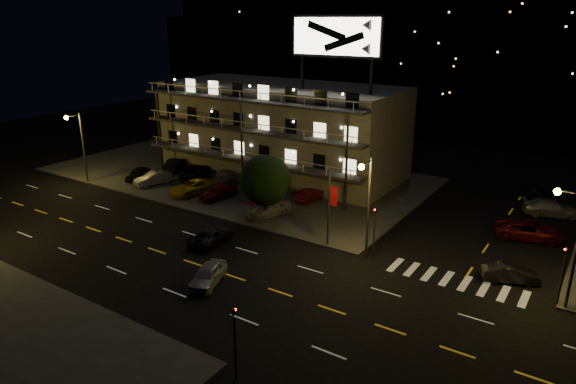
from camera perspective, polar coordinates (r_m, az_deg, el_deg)
The scene contains 29 objects.
ground at distance 38.94m, azimuth -8.28°, elevation -8.56°, with size 140.00×140.00×0.00m, color black.
curb_nw at distance 61.54m, azimuth -5.84°, elevation 1.99°, with size 44.00×24.00×0.15m, color #31312F.
motel at distance 60.90m, azimuth -0.69°, elevation 7.03°, with size 28.00×13.80×18.10m.
hill_backdrop at distance 98.97m, azimuth 16.54°, elevation 14.46°, with size 120.00×25.00×24.00m.
streetlight_nw at distance 61.05m, azimuth -22.14°, elevation 5.30°, with size 0.44×1.92×8.00m.
streetlight_nc at distance 38.82m, azimuth 8.77°, elevation -0.70°, with size 0.44×1.92×8.00m.
streetlight_ne at distance 36.20m, azimuth 29.02°, elevation -4.42°, with size 1.92×0.44×8.00m.
signal_nw at distance 39.96m, azimuth 9.59°, elevation -3.83°, with size 0.20×0.27×4.60m.
signal_sw at distance 27.01m, azimuth -5.95°, elevation -15.57°, with size 0.20×0.27×4.60m.
signal_ne at distance 37.30m, azimuth 28.26°, elevation -7.66°, with size 0.27×0.20×4.60m.
banner_north at distance 41.15m, azimuth 4.63°, elevation -1.66°, with size 0.83×0.16×6.40m.
stop_sign at distance 46.03m, azimuth -4.17°, elevation -1.67°, with size 0.91×0.11×2.61m.
tree at distance 46.24m, azimuth -2.56°, elevation 1.14°, with size 4.82×4.64×6.07m.
lot_car_0 at distance 61.32m, azimuth -16.32°, elevation 1.98°, with size 1.56×3.88×1.32m, color black.
lot_car_1 at distance 58.90m, azimuth -14.74°, elevation 1.48°, with size 1.49×4.27×1.41m, color #9B9A9F.
lot_car_2 at distance 54.94m, azimuth -10.46°, elevation 0.55°, with size 2.35×5.09×1.41m, color gold.
lot_car_3 at distance 53.06m, azimuth -7.78°, elevation -0.03°, with size 1.82×4.48×1.30m, color #520B0F.
lot_car_4 at distance 47.78m, azimuth -2.15°, elevation -1.89°, with size 1.75×4.36×1.49m, color #9B9A9F.
lot_car_5 at distance 63.72m, azimuth -12.18°, elevation 3.04°, with size 1.62×4.63×1.53m, color black.
lot_car_6 at distance 60.48m, azimuth -10.16°, elevation 2.32°, with size 2.52×5.47×1.52m, color black.
lot_car_7 at distance 58.49m, azimuth -6.87°, elevation 1.85°, with size 1.94×4.77×1.38m, color #9B9A9F.
lot_car_8 at distance 53.49m, azimuth -1.89°, elevation 0.30°, with size 1.54×3.84×1.31m, color black.
lot_car_9 at distance 51.95m, azimuth 2.54°, elevation -0.29°, with size 1.35×3.88×1.28m, color #520B0F.
side_car_0 at distance 39.87m, azimuth 23.48°, elevation -8.31°, with size 1.37×3.94×1.30m, color black.
side_car_1 at distance 47.90m, azimuth 25.26°, elevation -3.88°, with size 2.56×5.54×1.54m, color #520B0F.
side_car_2 at distance 54.40m, azimuth 27.25°, elevation -1.60°, with size 2.09×5.14×1.49m, color #9B9A9F.
side_car_3 at distance 58.49m, azimuth 25.98°, elevation -0.22°, with size 1.44×3.59×1.22m, color black.
road_car_east at distance 36.80m, azimuth -8.91°, elevation -9.09°, with size 1.64×4.08×1.39m, color #9B9A9F.
road_car_west at distance 43.08m, azimuth -8.48°, elevation -4.88°, with size 2.06×4.47×1.24m, color black.
Camera 1 is at (23.42, -25.53, 17.78)m, focal length 32.00 mm.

